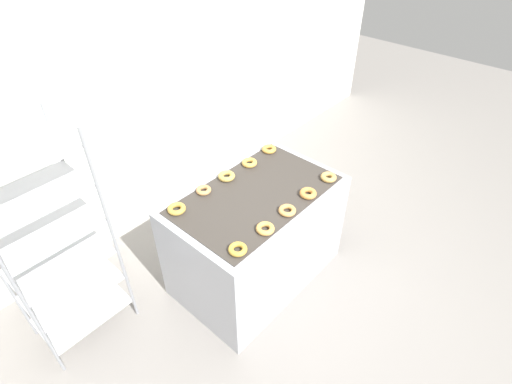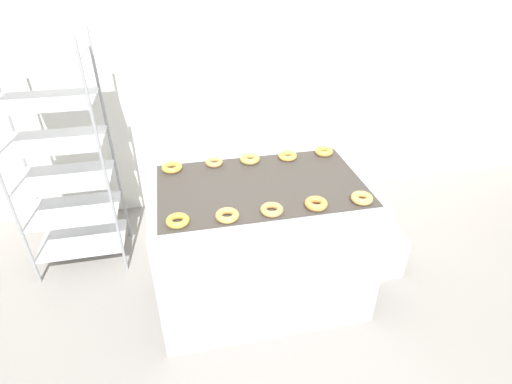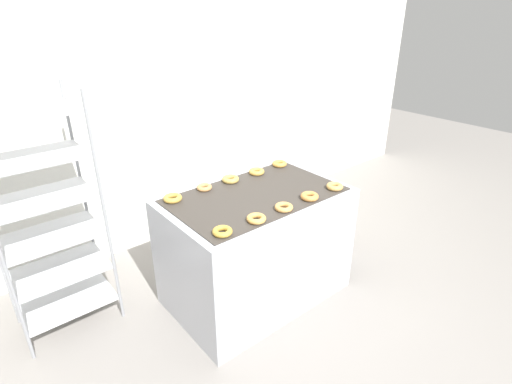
{
  "view_description": "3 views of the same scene",
  "coord_description": "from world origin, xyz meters",
  "px_view_note": "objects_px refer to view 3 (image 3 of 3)",
  "views": [
    {
      "loc": [
        -1.87,
        -0.97,
        3.0
      ],
      "look_at": [
        0.0,
        0.71,
        0.99
      ],
      "focal_mm": 28.0,
      "sensor_mm": 36.0,
      "label": 1
    },
    {
      "loc": [
        -0.5,
        -1.48,
        2.3
      ],
      "look_at": [
        0.0,
        0.86,
        0.82
      ],
      "focal_mm": 28.0,
      "sensor_mm": 36.0,
      "label": 2
    },
    {
      "loc": [
        -1.8,
        -1.48,
        2.32
      ],
      "look_at": [
        0.0,
        0.71,
        0.99
      ],
      "focal_mm": 28.0,
      "sensor_mm": 36.0,
      "label": 3
    }
  ],
  "objects_px": {
    "donut_near_center": "(284,207)",
    "glaze_bin": "(327,233)",
    "fryer_machine": "(256,246)",
    "donut_near_right": "(310,196)",
    "baking_rack_cart": "(47,218)",
    "donut_far_leftmost": "(173,198)",
    "donut_near_rightmost": "(335,186)",
    "donut_far_rightmost": "(279,164)",
    "donut_near_leftmost": "(222,231)",
    "donut_far_left": "(204,187)",
    "donut_far_center": "(231,179)",
    "donut_near_left": "(256,219)",
    "donut_far_right": "(257,172)"
  },
  "relations": [
    {
      "from": "donut_near_left",
      "to": "donut_far_center",
      "type": "relative_size",
      "value": 0.95
    },
    {
      "from": "donut_near_leftmost",
      "to": "donut_near_rightmost",
      "type": "bearing_deg",
      "value": -0.11
    },
    {
      "from": "donut_near_left",
      "to": "donut_near_right",
      "type": "xyz_separation_m",
      "value": [
        0.54,
        0.01,
        0.0
      ]
    },
    {
      "from": "glaze_bin",
      "to": "donut_far_center",
      "type": "distance_m",
      "value": 1.33
    },
    {
      "from": "donut_far_rightmost",
      "to": "glaze_bin",
      "type": "bearing_deg",
      "value": -28.14
    },
    {
      "from": "glaze_bin",
      "to": "donut_far_leftmost",
      "type": "height_order",
      "value": "donut_far_leftmost"
    },
    {
      "from": "donut_near_rightmost",
      "to": "donut_far_leftmost",
      "type": "distance_m",
      "value": 1.29
    },
    {
      "from": "donut_near_leftmost",
      "to": "donut_near_right",
      "type": "height_order",
      "value": "donut_near_right"
    },
    {
      "from": "donut_near_leftmost",
      "to": "donut_far_right",
      "type": "relative_size",
      "value": 0.97
    },
    {
      "from": "donut_near_center",
      "to": "donut_far_right",
      "type": "bearing_deg",
      "value": 66.68
    },
    {
      "from": "fryer_machine",
      "to": "donut_near_leftmost",
      "type": "distance_m",
      "value": 0.81
    },
    {
      "from": "donut_near_leftmost",
      "to": "donut_far_left",
      "type": "xyz_separation_m",
      "value": [
        0.29,
        0.66,
        -0.0
      ]
    },
    {
      "from": "fryer_machine",
      "to": "donut_near_right",
      "type": "relative_size",
      "value": 10.41
    },
    {
      "from": "donut_near_left",
      "to": "donut_far_right",
      "type": "bearing_deg",
      "value": 50.28
    },
    {
      "from": "donut_near_center",
      "to": "donut_far_rightmost",
      "type": "distance_m",
      "value": 0.87
    },
    {
      "from": "donut_near_leftmost",
      "to": "donut_far_rightmost",
      "type": "relative_size",
      "value": 0.99
    },
    {
      "from": "fryer_machine",
      "to": "donut_far_left",
      "type": "xyz_separation_m",
      "value": [
        -0.26,
        0.34,
        0.5
      ]
    },
    {
      "from": "glaze_bin",
      "to": "donut_near_leftmost",
      "type": "xyz_separation_m",
      "value": [
        -1.57,
        -0.41,
        0.81
      ]
    },
    {
      "from": "donut_near_leftmost",
      "to": "donut_near_rightmost",
      "type": "relative_size",
      "value": 0.99
    },
    {
      "from": "fryer_machine",
      "to": "baking_rack_cart",
      "type": "xyz_separation_m",
      "value": [
        -1.37,
        0.7,
        0.45
      ]
    },
    {
      "from": "fryer_machine",
      "to": "donut_far_rightmost",
      "type": "bearing_deg",
      "value": 31.03
    },
    {
      "from": "donut_far_rightmost",
      "to": "donut_near_leftmost",
      "type": "bearing_deg",
      "value": -149.27
    },
    {
      "from": "donut_near_leftmost",
      "to": "donut_near_center",
      "type": "distance_m",
      "value": 0.54
    },
    {
      "from": "donut_far_leftmost",
      "to": "donut_far_rightmost",
      "type": "bearing_deg",
      "value": 0.92
    },
    {
      "from": "glaze_bin",
      "to": "donut_near_leftmost",
      "type": "height_order",
      "value": "donut_near_leftmost"
    },
    {
      "from": "glaze_bin",
      "to": "donut_near_rightmost",
      "type": "distance_m",
      "value": 1.02
    },
    {
      "from": "donut_near_center",
      "to": "donut_near_rightmost",
      "type": "distance_m",
      "value": 0.57
    },
    {
      "from": "glaze_bin",
      "to": "donut_near_left",
      "type": "distance_m",
      "value": 1.58
    },
    {
      "from": "fryer_machine",
      "to": "donut_far_right",
      "type": "distance_m",
      "value": 0.66
    },
    {
      "from": "fryer_machine",
      "to": "donut_near_left",
      "type": "bearing_deg",
      "value": -129.25
    },
    {
      "from": "donut_near_left",
      "to": "donut_far_center",
      "type": "bearing_deg",
      "value": 68.27
    },
    {
      "from": "baking_rack_cart",
      "to": "donut_near_center",
      "type": "xyz_separation_m",
      "value": [
        1.36,
        -1.02,
        0.05
      ]
    },
    {
      "from": "glaze_bin",
      "to": "donut_near_rightmost",
      "type": "height_order",
      "value": "donut_near_rightmost"
    },
    {
      "from": "baking_rack_cart",
      "to": "donut_far_left",
      "type": "xyz_separation_m",
      "value": [
        1.1,
        -0.36,
        0.05
      ]
    },
    {
      "from": "donut_far_right",
      "to": "donut_far_left",
      "type": "bearing_deg",
      "value": 178.48
    },
    {
      "from": "donut_far_left",
      "to": "donut_far_rightmost",
      "type": "distance_m",
      "value": 0.82
    },
    {
      "from": "donut_near_center",
      "to": "donut_near_right",
      "type": "bearing_deg",
      "value": 0.48
    },
    {
      "from": "fryer_machine",
      "to": "glaze_bin",
      "type": "distance_m",
      "value": 1.07
    },
    {
      "from": "donut_near_leftmost",
      "to": "donut_far_center",
      "type": "height_order",
      "value": "donut_far_center"
    },
    {
      "from": "donut_near_rightmost",
      "to": "donut_far_rightmost",
      "type": "distance_m",
      "value": 0.66
    },
    {
      "from": "donut_near_left",
      "to": "donut_far_leftmost",
      "type": "distance_m",
      "value": 0.71
    },
    {
      "from": "fryer_machine",
      "to": "baking_rack_cart",
      "type": "height_order",
      "value": "baking_rack_cart"
    },
    {
      "from": "donut_near_rightmost",
      "to": "donut_far_left",
      "type": "relative_size",
      "value": 1.09
    },
    {
      "from": "fryer_machine",
      "to": "donut_near_right",
      "type": "distance_m",
      "value": 0.66
    },
    {
      "from": "fryer_machine",
      "to": "donut_near_right",
      "type": "bearing_deg",
      "value": -50.83
    },
    {
      "from": "donut_far_left",
      "to": "donut_far_right",
      "type": "bearing_deg",
      "value": -1.52
    },
    {
      "from": "donut_near_left",
      "to": "donut_near_right",
      "type": "bearing_deg",
      "value": 0.74
    },
    {
      "from": "donut_near_leftmost",
      "to": "donut_far_center",
      "type": "distance_m",
      "value": 0.85
    },
    {
      "from": "donut_near_center",
      "to": "glaze_bin",
      "type": "bearing_deg",
      "value": 21.79
    },
    {
      "from": "donut_near_right",
      "to": "donut_far_center",
      "type": "relative_size",
      "value": 0.97
    }
  ]
}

